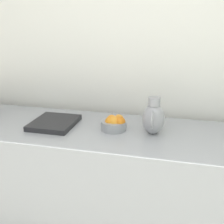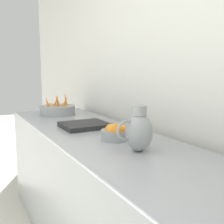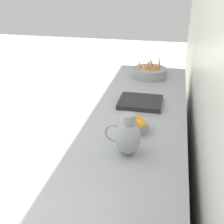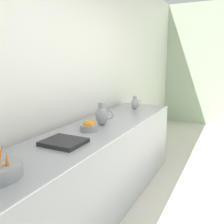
{
  "view_description": "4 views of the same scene",
  "coord_description": "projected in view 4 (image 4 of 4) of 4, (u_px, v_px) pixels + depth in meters",
  "views": [
    {
      "loc": [
        0.27,
        0.24,
        1.67
      ],
      "look_at": [
        -1.48,
        -0.19,
        1.06
      ],
      "focal_mm": 44.76,
      "sensor_mm": 36.0,
      "label": 1
    },
    {
      "loc": [
        -0.67,
        1.3,
        1.36
      ],
      "look_at": [
        -1.39,
        -0.03,
        1.13
      ],
      "focal_mm": 44.24,
      "sensor_mm": 36.0,
      "label": 2
    },
    {
      "loc": [
        -1.71,
        1.5,
        1.88
      ],
      "look_at": [
        -1.33,
        -0.24,
        1.02
      ],
      "focal_mm": 46.55,
      "sensor_mm": 36.0,
      "label": 3
    },
    {
      "loc": [
        -0.2,
        -2.26,
        1.63
      ],
      "look_at": [
        -1.3,
        -0.05,
        1.11
      ],
      "focal_mm": 39.92,
      "sensor_mm": 36.0,
      "label": 4
    }
  ],
  "objects": [
    {
      "name": "metal_pitcher_tall",
      "position": [
        102.0,
        115.0,
        2.74
      ],
      "size": [
        0.21,
        0.15,
        0.25
      ],
      "color": "#939399",
      "rests_on": "prep_counter"
    },
    {
      "name": "orange_bowl",
      "position": [
        89.0,
        126.0,
        2.52
      ],
      "size": [
        0.18,
        0.18,
        0.1
      ],
      "color": "gray",
      "rests_on": "prep_counter"
    },
    {
      "name": "prep_counter",
      "position": [
        97.0,
        169.0,
        2.73
      ],
      "size": [
        0.71,
        3.22,
        0.92
      ],
      "primitive_type": "cube",
      "color": "#9EA0A5",
      "rests_on": "ground_plane"
    },
    {
      "name": "tile_wall_left",
      "position": [
        84.0,
        70.0,
        3.15
      ],
      "size": [
        0.1,
        7.91,
        3.0
      ],
      "primitive_type": "cube",
      "color": "white",
      "rests_on": "ground_plane"
    },
    {
      "name": "counter_sink_basin",
      "position": [
        64.0,
        142.0,
        2.13
      ],
      "size": [
        0.34,
        0.3,
        0.04
      ],
      "primitive_type": "cube",
      "color": "#232326",
      "rests_on": "prep_counter"
    },
    {
      "name": "metal_pitcher_short",
      "position": [
        135.0,
        103.0,
        3.64
      ],
      "size": [
        0.16,
        0.11,
        0.19
      ],
      "color": "#A3A3A8",
      "rests_on": "prep_counter"
    }
  ]
}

